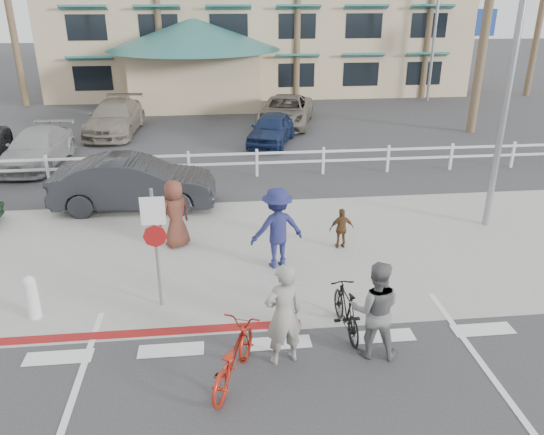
{
  "coord_description": "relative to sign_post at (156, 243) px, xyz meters",
  "views": [
    {
      "loc": [
        -1.02,
        -7.56,
        6.04
      ],
      "look_at": [
        0.14,
        3.13,
        1.5
      ],
      "focal_mm": 35.0,
      "sensor_mm": 36.0,
      "label": 1
    }
  ],
  "objects": [
    {
      "name": "ground",
      "position": [
        2.3,
        -2.2,
        -1.45
      ],
      "size": [
        140.0,
        140.0,
        0.0
      ],
      "primitive_type": "plane",
      "color": "#333335"
    },
    {
      "name": "sidewalk_plaza",
      "position": [
        2.3,
        2.3,
        -1.44
      ],
      "size": [
        22.0,
        7.0,
        0.01
      ],
      "primitive_type": "cube",
      "color": "gray",
      "rests_on": "ground"
    },
    {
      "name": "cross_street",
      "position": [
        2.3,
        6.3,
        -1.45
      ],
      "size": [
        40.0,
        5.0,
        0.01
      ],
      "primitive_type": "cube",
      "color": "#333335",
      "rests_on": "ground"
    },
    {
      "name": "parking_lot",
      "position": [
        2.3,
        15.8,
        -1.45
      ],
      "size": [
        50.0,
        16.0,
        0.01
      ],
      "primitive_type": "cube",
      "color": "#333335",
      "rests_on": "ground"
    },
    {
      "name": "curb_red",
      "position": [
        -0.7,
        -1.0,
        -1.44
      ],
      "size": [
        7.0,
        0.25,
        0.02
      ],
      "primitive_type": "cube",
      "color": "maroon",
      "rests_on": "ground"
    },
    {
      "name": "rail_fence",
      "position": [
        2.8,
        8.3,
        -0.95
      ],
      "size": [
        29.4,
        0.16,
        1.0
      ],
      "primitive_type": null,
      "color": "silver",
      "rests_on": "ground"
    },
    {
      "name": "building",
      "position": [
        4.3,
        28.8,
        4.2
      ],
      "size": [
        28.0,
        16.0,
        11.3
      ],
      "primitive_type": null,
      "color": "#CCB28C",
      "rests_on": "ground"
    },
    {
      "name": "sign_post",
      "position": [
        0.0,
        0.0,
        0.0
      ],
      "size": [
        0.5,
        0.1,
        2.9
      ],
      "primitive_type": null,
      "color": "gray",
      "rests_on": "ground"
    },
    {
      "name": "bollard_0",
      "position": [
        -2.5,
        -0.2,
        -0.97
      ],
      "size": [
        0.26,
        0.26,
        0.95
      ],
      "primitive_type": null,
      "color": "silver",
      "rests_on": "ground"
    },
    {
      "name": "streetlight_0",
      "position": [
        8.8,
        3.3,
        3.05
      ],
      "size": [
        0.6,
        2.0,
        9.0
      ],
      "primitive_type": null,
      "color": "gray",
      "rests_on": "ground"
    },
    {
      "name": "streetlight_1",
      "position": [
        14.3,
        21.8,
        3.3
      ],
      "size": [
        0.6,
        2.0,
        9.5
      ],
      "primitive_type": null,
      "color": "gray",
      "rests_on": "ground"
    },
    {
      "name": "info_sign",
      "position": [
        16.3,
        19.8,
        1.35
      ],
      "size": [
        1.2,
        0.16,
        5.6
      ],
      "primitive_type": null,
      "color": "navy",
      "rests_on": "ground"
    },
    {
      "name": "bike_red",
      "position": [
        1.41,
        -2.53,
        -0.97
      ],
      "size": [
        1.29,
        1.94,
        0.97
      ],
      "primitive_type": "imported",
      "rotation": [
        0.0,
        0.0,
        2.75
      ],
      "color": "maroon",
      "rests_on": "ground"
    },
    {
      "name": "rider_red",
      "position": [
        2.31,
        -2.1,
        -0.48
      ],
      "size": [
        0.81,
        0.65,
        1.93
      ],
      "primitive_type": "imported",
      "rotation": [
        0.0,
        0.0,
        3.45
      ],
      "color": "gray",
      "rests_on": "ground"
    },
    {
      "name": "bike_black",
      "position": [
        3.62,
        -1.34,
        -0.97
      ],
      "size": [
        0.53,
        1.62,
        0.96
      ],
      "primitive_type": "imported",
      "rotation": [
        0.0,
        0.0,
        3.19
      ],
      "color": "black",
      "rests_on": "ground"
    },
    {
      "name": "rider_black",
      "position": [
        3.94,
        -2.06,
        -0.52
      ],
      "size": [
        1.04,
        0.89,
        1.86
      ],
      "primitive_type": "imported",
      "rotation": [
        0.0,
        0.0,
        2.91
      ],
      "color": "slate",
      "rests_on": "ground"
    },
    {
      "name": "pedestrian_a",
      "position": [
        2.62,
        1.48,
        -0.46
      ],
      "size": [
        1.41,
        1.0,
        1.98
      ],
      "primitive_type": "imported",
      "rotation": [
        0.0,
        0.0,
        3.37
      ],
      "color": "navy",
      "rests_on": "ground"
    },
    {
      "name": "pedestrian_child",
      "position": [
        4.37,
        2.28,
        -0.91
      ],
      "size": [
        0.64,
        0.3,
        1.08
      ],
      "primitive_type": "imported",
      "rotation": [
        0.0,
        0.0,
        3.19
      ],
      "color": "brown",
      "rests_on": "ground"
    },
    {
      "name": "pedestrian_b",
      "position": [
        0.17,
        2.87,
        -0.56
      ],
      "size": [
        1.03,
        0.97,
        1.78
      ],
      "primitive_type": "imported",
      "rotation": [
        0.0,
        0.0,
        3.79
      ],
      "color": "brown",
      "rests_on": "ground"
    },
    {
      "name": "car_white_sedan",
      "position": [
        -1.22,
        5.68,
        -0.66
      ],
      "size": [
        4.87,
        1.82,
        1.59
      ],
      "primitive_type": "imported",
      "rotation": [
        0.0,
        0.0,
        1.54
      ],
      "color": "black",
      "rests_on": "ground"
    },
    {
      "name": "lot_car_1",
      "position": [
        -5.47,
        10.58,
        -0.79
      ],
      "size": [
        2.21,
        4.69,
        1.32
      ],
      "primitive_type": "imported",
      "rotation": [
        0.0,
        0.0,
        -0.08
      ],
      "color": "#9A9A9A",
      "rests_on": "ground"
    },
    {
      "name": "lot_car_2",
      "position": [
        3.71,
        12.74,
        -0.79
      ],
      "size": [
        2.74,
        4.16,
        1.32
      ],
      "primitive_type": "imported",
      "rotation": [
        0.0,
        0.0,
        -0.34
      ],
      "color": "#132145",
      "rests_on": "ground"
    },
    {
      "name": "lot_car_4",
      "position": [
        -3.34,
        15.32,
        -0.7
      ],
      "size": [
        2.42,
        5.28,
        1.5
      ],
      "primitive_type": "imported",
      "rotation": [
        0.0,
        0.0,
        -0.06
      ],
      "color": "gray",
      "rests_on": "ground"
    },
    {
      "name": "lot_car_5",
      "position": [
        4.76,
        16.09,
        -0.73
      ],
      "size": [
        3.65,
        5.6,
        1.43
      ],
      "primitive_type": "imported",
      "rotation": [
        0.0,
        0.0,
        -0.27
      ],
      "color": "#6B6358",
      "rests_on": "ground"
    }
  ]
}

